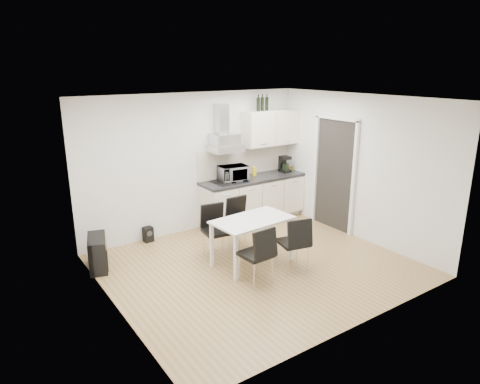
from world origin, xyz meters
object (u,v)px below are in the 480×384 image
object	(u,v)px
floor_speaker	(148,234)
chair_far_right	(242,223)
dining_table	(252,225)
guitar_amp	(98,253)
chair_far_left	(217,232)
chair_near_left	(256,255)
chair_near_right	(293,243)
kitchenette	(254,181)

from	to	relation	value
floor_speaker	chair_far_right	bearing A→B (deg)	-48.10
dining_table	guitar_amp	bearing A→B (deg)	146.09
chair_far_right	guitar_amp	distance (m)	2.40
chair_far_left	floor_speaker	bearing A→B (deg)	-53.14
chair_far_right	chair_near_left	size ratio (longest dim) A/B	1.00
chair_near_right	floor_speaker	size ratio (longest dim) A/B	3.24
kitchenette	chair_far_left	xyz separation A→B (m)	(-1.54, -1.09, -0.39)
chair_far_left	chair_near_right	bearing A→B (deg)	132.90
kitchenette	guitar_amp	xyz separation A→B (m)	(-3.29, -0.40, -0.57)
dining_table	chair_near_left	bearing A→B (deg)	-125.76
chair_near_left	guitar_amp	size ratio (longest dim) A/B	1.30
dining_table	chair_far_right	size ratio (longest dim) A/B	1.47
chair_far_left	chair_near_left	distance (m)	1.07
chair_far_left	chair_near_right	size ratio (longest dim) A/B	1.00
dining_table	chair_near_left	world-z (taller)	chair_near_left
kitchenette	chair_near_left	xyz separation A→B (m)	(-1.53, -2.16, -0.39)
kitchenette	guitar_amp	world-z (taller)	kitchenette
chair_far_left	chair_near_left	bearing A→B (deg)	98.43
dining_table	chair_far_left	world-z (taller)	chair_far_left
guitar_amp	kitchenette	bearing A→B (deg)	23.46
chair_far_right	chair_near_right	world-z (taller)	same
chair_far_right	chair_near_right	size ratio (longest dim) A/B	1.00
chair_near_left	dining_table	bearing A→B (deg)	55.01
chair_far_right	guitar_amp	xyz separation A→B (m)	(-2.32, 0.59, -0.18)
chair_near_right	dining_table	bearing A→B (deg)	137.99
chair_far_right	chair_near_left	world-z (taller)	same
chair_far_left	guitar_amp	world-z (taller)	chair_far_left
kitchenette	chair_far_left	bearing A→B (deg)	-144.60
kitchenette	dining_table	bearing A→B (deg)	-126.58
guitar_amp	chair_far_left	bearing A→B (deg)	-4.98
chair_near_right	chair_far_right	bearing A→B (deg)	110.39
chair_far_right	floor_speaker	size ratio (longest dim) A/B	3.24
kitchenette	chair_near_left	distance (m)	2.67
chair_near_right	guitar_amp	distance (m)	3.03
guitar_amp	floor_speaker	xyz separation A→B (m)	(1.06, 0.57, -0.13)
dining_table	guitar_amp	size ratio (longest dim) A/B	1.91
kitchenette	chair_far_right	distance (m)	1.44
chair_far_right	chair_near_left	bearing A→B (deg)	64.30
chair_near_left	chair_near_right	xyz separation A→B (m)	(0.72, 0.02, 0.00)
dining_table	chair_near_left	xyz separation A→B (m)	(-0.34, -0.55, -0.21)
dining_table	chair_far_right	world-z (taller)	chair_far_right
guitar_amp	floor_speaker	bearing A→B (deg)	44.64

